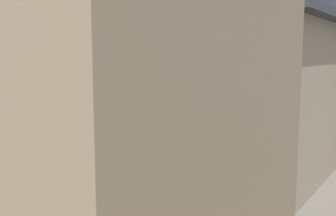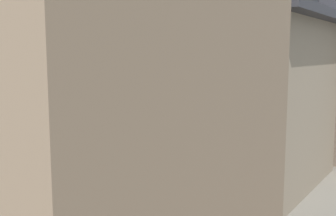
# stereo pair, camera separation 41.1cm
# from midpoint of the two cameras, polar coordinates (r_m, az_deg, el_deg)

# --- Properties ---
(boat_moored_nearest) EXTENTS (4.01, 4.17, 0.53)m
(boat_moored_nearest) POSITION_cam_midpoint_polar(r_m,az_deg,el_deg) (26.79, -17.74, -3.17)
(boat_moored_nearest) COLOR brown
(boat_moored_nearest) RESTS_ON ground
(boat_moored_third) EXTENTS (1.36, 3.63, 0.70)m
(boat_moored_third) POSITION_cam_midpoint_polar(r_m,az_deg,el_deg) (40.32, 17.95, 0.49)
(boat_moored_third) COLOR brown
(boat_moored_third) RESTS_ON ground
(boat_moored_far) EXTENTS (2.44, 4.68, 0.67)m
(boat_moored_far) POSITION_cam_midpoint_polar(r_m,az_deg,el_deg) (60.57, 18.06, 2.74)
(boat_moored_far) COLOR #232326
(boat_moored_far) RESTS_ON ground
(boat_midriver_drifting) EXTENTS (1.82, 5.69, 0.38)m
(boat_midriver_drifting) POSITION_cam_midpoint_polar(r_m,az_deg,el_deg) (21.70, 5.07, -5.45)
(boat_midriver_drifting) COLOR #232326
(boat_midriver_drifting) RESTS_ON ground
(boat_midriver_upstream) EXTENTS (1.91, 4.48, 0.41)m
(boat_midriver_upstream) POSITION_cam_midpoint_polar(r_m,az_deg,el_deg) (53.89, 22.02, 1.89)
(boat_midriver_upstream) COLOR #232326
(boat_midriver_upstream) RESTS_ON ground
(house_waterfront_nearest) EXTENTS (5.82, 6.68, 8.74)m
(house_waterfront_nearest) POSITION_cam_midpoint_polar(r_m,az_deg,el_deg) (6.90, -9.54, 8.49)
(house_waterfront_nearest) COLOR #75604C
(house_waterfront_nearest) RESTS_ON riverbank_right
(house_waterfront_second) EXTENTS (5.21, 6.76, 6.14)m
(house_waterfront_second) POSITION_cam_midpoint_polar(r_m,az_deg,el_deg) (13.28, 11.46, 2.40)
(house_waterfront_second) COLOR gray
(house_waterfront_second) RESTS_ON riverbank_right
(house_waterfront_tall) EXTENTS (6.62, 6.14, 6.14)m
(house_waterfront_tall) POSITION_cam_midpoint_polar(r_m,az_deg,el_deg) (18.84, 20.54, 3.58)
(house_waterfront_tall) COLOR brown
(house_waterfront_tall) RESTS_ON riverbank_right
(mooring_post_dock_near) EXTENTS (0.20, 0.20, 0.98)m
(mooring_post_dock_near) POSITION_cam_midpoint_polar(r_m,az_deg,el_deg) (11.09, -16.76, -12.19)
(mooring_post_dock_near) COLOR #473828
(mooring_post_dock_near) RESTS_ON riverbank_right
(mooring_post_dock_mid) EXTENTS (0.20, 0.20, 0.96)m
(mooring_post_dock_mid) POSITION_cam_midpoint_polar(r_m,az_deg,el_deg) (19.14, 7.96, -3.60)
(mooring_post_dock_mid) COLOR #473828
(mooring_post_dock_mid) RESTS_ON riverbank_right
(hill_far_centre) EXTENTS (56.62, 56.62, 25.51)m
(hill_far_centre) POSITION_cam_midpoint_polar(r_m,az_deg,el_deg) (106.46, 20.51, 11.36)
(hill_far_centre) COLOR #4C5B56
(hill_far_centre) RESTS_ON ground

